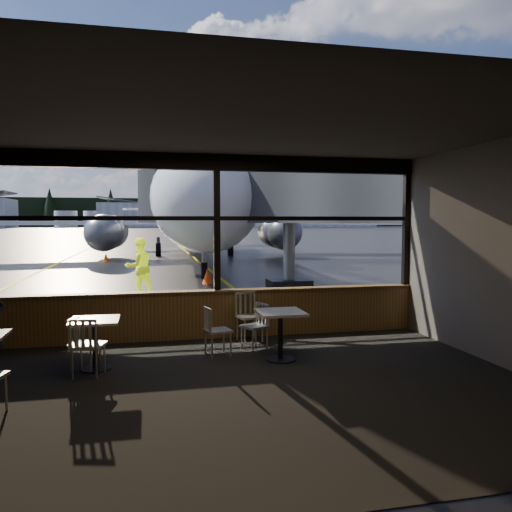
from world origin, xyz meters
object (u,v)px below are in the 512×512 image
object	(u,v)px
airliner	(195,168)
cone_nose	(207,276)
chair_near_n	(250,317)
chair_mid_w	(85,344)
chair_near_w	(218,331)
jet_bridge	(307,222)
cafe_table_mid	(95,345)
ground_crew	(139,267)
chair_near_e	(254,327)
cafe_table_near	(280,336)
cone_wing	(106,257)
chair_mid_s	(88,346)

from	to	relation	value
airliner	cone_nose	bearing A→B (deg)	-89.84
airliner	chair_near_n	bearing A→B (deg)	-89.09
chair_mid_w	cone_nose	bearing A→B (deg)	-176.38
chair_near_n	chair_near_w	bearing A→B (deg)	38.11
jet_bridge	cafe_table_mid	xyz separation A→B (m)	(-5.69, -7.17, -1.84)
cafe_table_mid	ground_crew	xyz separation A→B (m)	(0.54, 7.51, 0.49)
chair_near_w	chair_mid_w	xyz separation A→B (m)	(-2.06, -0.36, -0.02)
chair_near_e	cone_nose	distance (m)	9.46
jet_bridge	chair_near_n	size ratio (longest dim) A/B	11.09
airliner	chair_near_e	xyz separation A→B (m)	(-1.16, -23.26, -5.19)
cafe_table_near	chair_near_w	xyz separation A→B (m)	(-0.95, 0.47, 0.02)
ground_crew	airliner	bearing A→B (deg)	-125.62
chair_near_w	cone_nose	world-z (taller)	chair_near_w
airliner	chair_near_e	bearing A→B (deg)	-89.13
cone_nose	cone_wing	world-z (taller)	cone_nose
chair_near_e	cafe_table_near	bearing A→B (deg)	174.15
cafe_table_near	chair_near_e	bearing A→B (deg)	110.70
cafe_table_near	chair_near_w	bearing A→B (deg)	153.60
airliner	cone_wing	size ratio (longest dim) A/B	75.70
airliner	jet_bridge	distance (m)	17.15
jet_bridge	chair_near_e	bearing A→B (deg)	-115.28
cafe_table_mid	chair_mid_w	xyz separation A→B (m)	(-0.14, 0.01, 0.01)
chair_near_w	chair_near_n	distance (m)	1.15
chair_near_w	chair_mid_w	world-z (taller)	chair_near_w
cone_wing	ground_crew	bearing A→B (deg)	-81.49
jet_bridge	chair_mid_w	bearing A→B (deg)	-129.12
cafe_table_mid	chair_mid_w	world-z (taller)	chair_mid_w
jet_bridge	ground_crew	bearing A→B (deg)	176.22
chair_mid_s	cone_nose	distance (m)	10.80
chair_near_e	chair_near_w	distance (m)	0.72
jet_bridge	chair_mid_w	size ratio (longest dim) A/B	12.75
jet_bridge	chair_mid_s	size ratio (longest dim) A/B	11.46
cafe_table_mid	chair_near_n	xyz separation A→B (m)	(2.64, 1.26, 0.07)
airliner	cafe_table_mid	size ratio (longest dim) A/B	47.39
airliner	chair_near_e	distance (m)	23.86
chair_mid_w	ground_crew	distance (m)	7.55
cafe_table_near	ground_crew	xyz separation A→B (m)	(-2.32, 7.61, 0.47)
cafe_table_mid	chair_near_e	world-z (taller)	chair_near_e
chair_near_e	cone_nose	world-z (taller)	chair_near_e
ground_crew	cone_nose	world-z (taller)	ground_crew
jet_bridge	ground_crew	world-z (taller)	jet_bridge
cafe_table_mid	chair_near_w	size ratio (longest dim) A/B	0.92
chair_near_e	chair_mid_w	world-z (taller)	chair_near_e
airliner	cone_wing	distance (m)	8.05
airliner	chair_mid_s	xyz separation A→B (m)	(-3.82, -24.20, -5.15)
airliner	chair_near_w	world-z (taller)	airliner
chair_mid_s	cone_nose	xyz separation A→B (m)	(2.96, 10.39, -0.17)
chair_mid_w	jet_bridge	bearing A→B (deg)	161.28
cafe_table_mid	chair_near_n	bearing A→B (deg)	25.45
chair_near_n	jet_bridge	bearing A→B (deg)	-130.05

